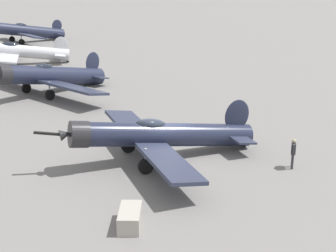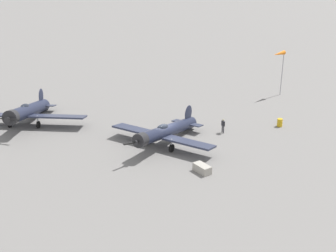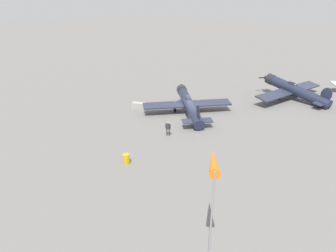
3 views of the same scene
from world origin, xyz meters
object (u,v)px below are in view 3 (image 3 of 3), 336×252
at_px(airplane_foreground, 189,104).
at_px(windsock_mast, 213,166).
at_px(equipment_crate, 139,105).
at_px(ground_crew_mechanic, 168,127).
at_px(airplane_mid_apron, 294,90).
at_px(fuel_drum, 126,159).

xyz_separation_m(airplane_foreground, windsock_mast, (-17.44, -13.52, 4.28)).
relative_size(airplane_foreground, equipment_crate, 5.18).
distance_m(ground_crew_mechanic, equipment_crate, 9.67).
xyz_separation_m(airplane_foreground, ground_crew_mechanic, (-6.59, -1.99, -0.41)).
xyz_separation_m(airplane_mid_apron, ground_crew_mechanic, (-20.90, 6.36, -0.50)).
height_order(ground_crew_mechanic, equipment_crate, ground_crew_mechanic).
bearing_deg(windsock_mast, airplane_foreground, 37.77).
height_order(airplane_foreground, airplane_mid_apron, airplane_mid_apron).
relative_size(airplane_mid_apron, ground_crew_mechanic, 8.67).
relative_size(ground_crew_mechanic, equipment_crate, 0.83).
bearing_deg(equipment_crate, fuel_drum, -140.21).
relative_size(ground_crew_mechanic, windsock_mast, 0.26).
xyz_separation_m(ground_crew_mechanic, windsock_mast, (-10.85, -11.53, 4.69)).
bearing_deg(equipment_crate, airplane_mid_apron, -42.20).
bearing_deg(airplane_mid_apron, ground_crew_mechanic, 87.56).
height_order(ground_crew_mechanic, windsock_mast, windsock_mast).
xyz_separation_m(ground_crew_mechanic, equipment_crate, (4.43, 8.57, -0.59)).
bearing_deg(ground_crew_mechanic, airplane_foreground, 3.50).
xyz_separation_m(airplane_mid_apron, equipment_crate, (-16.47, 14.93, -1.09)).
bearing_deg(equipment_crate, airplane_foreground, -71.85).
height_order(airplane_foreground, equipment_crate, airplane_foreground).
xyz_separation_m(airplane_mid_apron, fuel_drum, (-27.68, 5.59, -1.00)).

